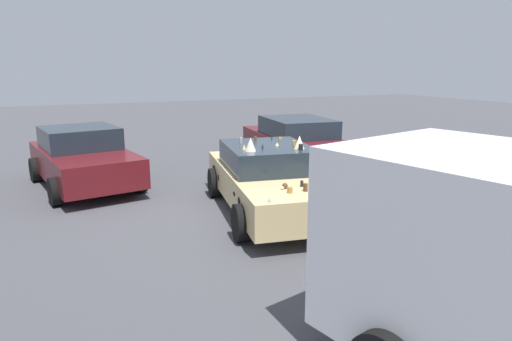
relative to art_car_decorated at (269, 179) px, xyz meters
name	(u,v)px	position (x,y,z in m)	size (l,w,h in m)	color
ground_plane	(269,212)	(-0.04, 0.01, -0.69)	(60.00, 60.00, 0.00)	#47474C
art_car_decorated	(269,179)	(0.00, 0.00, 0.00)	(4.72, 2.57, 1.62)	#D8BC7F
parked_sedan_near_right	(295,142)	(3.61, -2.58, 0.04)	(4.72, 2.42, 1.45)	#5B1419
parked_sedan_behind_right	(83,158)	(3.65, 3.32, 0.02)	(4.32, 2.61, 1.46)	#5B1419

